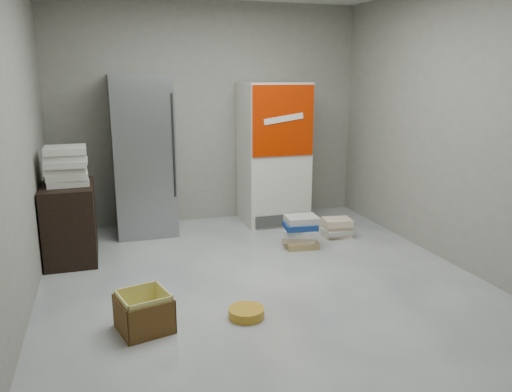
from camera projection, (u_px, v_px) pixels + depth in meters
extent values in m
plane|color=silver|center=(271.00, 291.00, 4.46)|extent=(5.00, 5.00, 0.00)
cube|color=gray|center=(210.00, 114.00, 6.46)|extent=(4.00, 0.04, 2.80)
cube|color=gray|center=(495.00, 211.00, 1.81)|extent=(4.00, 0.04, 2.80)
cube|color=gray|center=(8.00, 145.00, 3.56)|extent=(0.04, 5.00, 2.80)
cube|color=gray|center=(472.00, 128.00, 4.71)|extent=(0.04, 5.00, 2.80)
cube|color=gray|center=(143.00, 156.00, 5.96)|extent=(0.70, 0.70, 1.90)
cylinder|color=#333333|center=(174.00, 146.00, 5.68)|extent=(0.02, 0.02, 1.19)
cube|color=silver|center=(273.00, 154.00, 6.45)|extent=(0.80, 0.70, 1.80)
cube|color=#B62201|center=(283.00, 121.00, 6.01)|extent=(0.78, 0.02, 0.85)
cube|color=white|center=(284.00, 119.00, 5.99)|extent=(0.50, 0.01, 0.14)
cube|color=#3F3F3F|center=(282.00, 220.00, 6.30)|extent=(0.70, 0.02, 0.15)
cube|color=black|center=(70.00, 222.00, 5.18)|extent=(0.50, 0.80, 0.80)
cube|color=beige|center=(68.00, 181.00, 5.09)|extent=(0.42, 0.42, 0.06)
cube|color=beige|center=(67.00, 175.00, 5.07)|extent=(0.42, 0.42, 0.06)
cube|color=beige|center=(65.00, 169.00, 5.05)|extent=(0.41, 0.41, 0.06)
cube|color=beige|center=(66.00, 163.00, 5.02)|extent=(0.41, 0.41, 0.06)
cube|color=beige|center=(65.00, 156.00, 5.02)|extent=(0.41, 0.41, 0.06)
cube|color=beige|center=(65.00, 150.00, 4.99)|extent=(0.41, 0.41, 0.06)
cube|color=tan|center=(301.00, 244.00, 5.61)|extent=(0.37, 0.30, 0.07)
cube|color=beige|center=(299.00, 237.00, 5.62)|extent=(0.42, 0.38, 0.07)
cube|color=#BAB8B2|center=(300.00, 232.00, 5.58)|extent=(0.42, 0.38, 0.08)
cube|color=navy|center=(300.00, 226.00, 5.55)|extent=(0.39, 0.32, 0.06)
cube|color=#BAB8B2|center=(302.00, 219.00, 5.56)|extent=(0.37, 0.30, 0.07)
cube|color=beige|center=(336.00, 234.00, 6.00)|extent=(0.35, 0.29, 0.05)
cube|color=#BAB8B2|center=(337.00, 231.00, 5.96)|extent=(0.32, 0.26, 0.05)
cube|color=beige|center=(337.00, 226.00, 5.98)|extent=(0.34, 0.28, 0.04)
cube|color=beige|center=(337.00, 222.00, 5.94)|extent=(0.35, 0.29, 0.08)
cube|color=yellow|center=(145.00, 329.00, 3.79)|extent=(0.43, 0.43, 0.01)
cube|color=brown|center=(136.00, 304.00, 3.91)|extent=(0.36, 0.10, 0.26)
cube|color=brown|center=(153.00, 323.00, 3.61)|extent=(0.36, 0.10, 0.26)
cube|color=brown|center=(121.00, 319.00, 3.67)|extent=(0.10, 0.36, 0.26)
cube|color=brown|center=(167.00, 308.00, 3.85)|extent=(0.10, 0.36, 0.26)
cube|color=yellow|center=(137.00, 303.00, 3.89)|extent=(0.33, 0.10, 0.30)
cube|color=yellow|center=(152.00, 320.00, 3.62)|extent=(0.33, 0.10, 0.30)
cube|color=yellow|center=(123.00, 317.00, 3.67)|extent=(0.10, 0.33, 0.30)
cube|color=yellow|center=(165.00, 306.00, 3.84)|extent=(0.10, 0.33, 0.30)
cylinder|color=gold|center=(246.00, 313.00, 3.98)|extent=(0.36, 0.36, 0.08)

